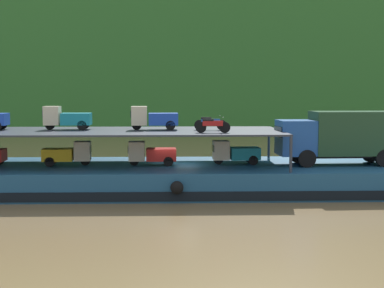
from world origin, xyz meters
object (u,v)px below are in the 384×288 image
(cargo_barge, at_px, (177,177))
(motorcycle_upper_port, at_px, (212,125))
(mini_truck_upper_mid, at_px, (67,118))
(mini_truck_lower_mid, at_px, (151,153))
(mini_truck_upper_fore, at_px, (154,118))
(motorcycle_upper_centre, at_px, (210,123))
(mini_truck_lower_fore, at_px, (235,152))
(mini_truck_lower_aft, at_px, (68,153))
(covered_lorry, at_px, (340,136))

(cargo_barge, distance_m, motorcycle_upper_port, 4.28)
(motorcycle_upper_port, bearing_deg, mini_truck_upper_mid, 161.25)
(cargo_barge, height_order, mini_truck_upper_mid, mini_truck_upper_mid)
(motorcycle_upper_port, bearing_deg, cargo_barge, 132.80)
(mini_truck_lower_mid, relative_size, mini_truck_upper_fore, 1.00)
(motorcycle_upper_port, distance_m, motorcycle_upper_centre, 2.12)
(cargo_barge, relative_size, mini_truck_upper_fore, 10.40)
(cargo_barge, bearing_deg, mini_truck_upper_mid, 173.39)
(mini_truck_lower_mid, bearing_deg, cargo_barge, 11.38)
(mini_truck_upper_mid, distance_m, motorcycle_upper_centre, 8.44)
(mini_truck_lower_fore, relative_size, motorcycle_upper_centre, 1.47)
(mini_truck_lower_aft, distance_m, motorcycle_upper_centre, 8.39)
(covered_lorry, distance_m, mini_truck_upper_fore, 10.88)
(mini_truck_lower_mid, xyz_separation_m, motorcycle_upper_port, (3.40, -1.81, 1.74))
(cargo_barge, xyz_separation_m, mini_truck_upper_mid, (-6.44, 0.75, 3.44))
(cargo_barge, bearing_deg, mini_truck_lower_mid, -168.62)
(covered_lorry, relative_size, mini_truck_upper_mid, 2.87)
(covered_lorry, xyz_separation_m, motorcycle_upper_centre, (-7.51, 0.39, 0.74))
(motorcycle_upper_centre, bearing_deg, mini_truck_lower_mid, -174.72)
(covered_lorry, bearing_deg, mini_truck_upper_mid, 176.00)
(mini_truck_lower_fore, distance_m, motorcycle_upper_centre, 2.28)
(mini_truck_upper_mid, bearing_deg, mini_truck_upper_fore, -3.35)
(covered_lorry, height_order, motorcycle_upper_port, covered_lorry)
(covered_lorry, height_order, mini_truck_lower_mid, covered_lorry)
(covered_lorry, xyz_separation_m, motorcycle_upper_port, (-7.52, -1.73, 0.74))
(motorcycle_upper_port, bearing_deg, mini_truck_lower_aft, 166.75)
(mini_truck_lower_fore, bearing_deg, covered_lorry, -4.39)
(cargo_barge, xyz_separation_m, mini_truck_lower_aft, (-6.24, -0.17, 1.44))
(motorcycle_upper_centre, bearing_deg, mini_truck_lower_aft, -178.64)
(mini_truck_lower_aft, xyz_separation_m, mini_truck_lower_mid, (4.79, -0.12, 0.00))
(mini_truck_upper_mid, xyz_separation_m, motorcycle_upper_centre, (8.40, -0.72, -0.26))
(mini_truck_upper_mid, relative_size, motorcycle_upper_centre, 1.45)
(motorcycle_upper_centre, bearing_deg, mini_truck_upper_fore, 172.64)
(mini_truck_lower_mid, distance_m, mini_truck_lower_fore, 4.90)
(cargo_barge, bearing_deg, motorcycle_upper_centre, 0.66)
(mini_truck_lower_fore, relative_size, motorcycle_upper_port, 1.47)
(mini_truck_lower_fore, distance_m, mini_truck_upper_mid, 10.10)
(mini_truck_lower_aft, xyz_separation_m, mini_truck_lower_fore, (9.68, 0.27, 0.00))
(mini_truck_lower_aft, distance_m, mini_truck_lower_fore, 9.68)
(cargo_barge, distance_m, mini_truck_lower_fore, 3.72)
(mini_truck_upper_mid, bearing_deg, mini_truck_lower_aft, -77.67)
(mini_truck_upper_mid, distance_m, mini_truck_upper_fore, 5.12)
(mini_truck_lower_fore, height_order, motorcycle_upper_centre, motorcycle_upper_centre)
(cargo_barge, relative_size, covered_lorry, 3.65)
(mini_truck_lower_aft, height_order, mini_truck_upper_mid, mini_truck_upper_mid)
(mini_truck_lower_aft, bearing_deg, mini_truck_lower_mid, -1.44)
(covered_lorry, height_order, mini_truck_upper_mid, mini_truck_upper_mid)
(mini_truck_upper_fore, xyz_separation_m, motorcycle_upper_port, (3.28, -2.55, -0.26))
(mini_truck_lower_fore, height_order, mini_truck_upper_fore, mini_truck_upper_fore)
(mini_truck_lower_aft, height_order, motorcycle_upper_port, motorcycle_upper_port)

